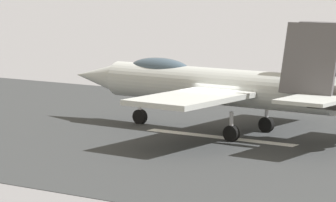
{
  "coord_description": "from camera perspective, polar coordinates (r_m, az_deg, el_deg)",
  "views": [
    {
      "loc": [
        -23.23,
        38.59,
        7.85
      ],
      "look_at": [
        -0.08,
        4.06,
        2.2
      ],
      "focal_mm": 102.85,
      "sensor_mm": 36.0,
      "label": 1
    }
  ],
  "objects": [
    {
      "name": "runway_strip",
      "position": [
        45.71,
        2.78,
        -2.15
      ],
      "size": [
        240.0,
        26.0,
        0.02
      ],
      "color": "#323436",
      "rests_on": "ground"
    },
    {
      "name": "fighter_jet",
      "position": [
        46.49,
        3.07,
        0.95
      ],
      "size": [
        16.81,
        13.43,
        5.56
      ],
      "color": "#B3B7B4",
      "rests_on": "ground"
    },
    {
      "name": "ground_plane",
      "position": [
        45.72,
        2.76,
        -2.16
      ],
      "size": [
        400.0,
        400.0,
        0.0
      ],
      "primitive_type": "plane",
      "color": "slate"
    }
  ]
}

